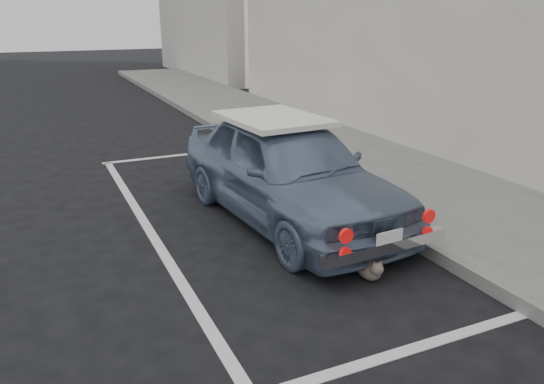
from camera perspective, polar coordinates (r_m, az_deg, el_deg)
The scene contains 7 objects.
ground at distance 4.80m, azimuth 5.81°, elevation -14.88°, with size 80.00×80.00×0.00m, color black.
sidewalk at distance 7.99m, azimuth 18.57°, elevation -1.09°, with size 2.80×40.00×0.15m, color slate.
pline_rear at distance 4.71m, azimuth 14.51°, elevation -16.12°, with size 3.00×0.12×0.01m, color silver.
pline_front at distance 10.58m, azimuth -9.73°, elevation 3.95°, with size 3.00×0.12×0.01m, color silver.
pline_side at distance 7.04m, azimuth -13.16°, elevation -3.87°, with size 0.12×7.00×0.01m, color silver.
retro_coupe at distance 6.97m, azimuth 1.69°, elevation 2.45°, with size 1.94×4.18×1.38m.
cat at distance 5.67m, azimuth 10.49°, elevation -8.06°, with size 0.26×0.51×0.27m.
Camera 1 is at (-2.08, -3.42, 2.64)m, focal length 35.00 mm.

